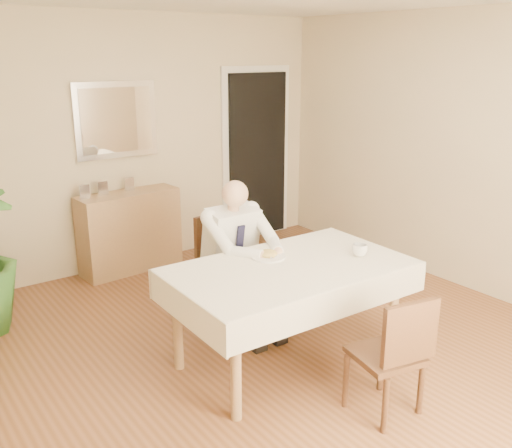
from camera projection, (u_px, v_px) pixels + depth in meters
room at (285, 188)px, 3.98m from camera, size 5.00×5.02×2.60m
doorway at (257, 156)px, 6.84m from camera, size 0.96×0.07×2.10m
mirror at (116, 120)px, 5.71m from camera, size 0.86×0.04×0.76m
dining_table at (289, 276)px, 4.08m from camera, size 1.74×1.05×0.75m
chair_far at (223, 261)px, 4.81m from camera, size 0.48×0.48×0.91m
chair_near at (395, 351)px, 3.49m from camera, size 0.45×0.46×0.82m
seated_man at (242, 251)px, 4.54m from camera, size 0.48×0.72×1.24m
plate at (268, 256)px, 4.21m from camera, size 0.26×0.26×0.02m
food at (268, 254)px, 4.20m from camera, size 0.14×0.14×0.06m
knife at (277, 255)px, 4.18m from camera, size 0.01×0.13×0.01m
fork at (269, 258)px, 4.14m from camera, size 0.01×0.13×0.01m
coffee_mug at (360, 250)px, 4.23m from camera, size 0.15×0.15×0.09m
sideboard at (130, 231)px, 5.92m from camera, size 1.06×0.43×0.83m
photo_frame_left at (85, 192)px, 5.54m from camera, size 0.10×0.02×0.14m
photo_frame_center at (103, 188)px, 5.68m from camera, size 0.10×0.02×0.14m
photo_frame_right at (129, 184)px, 5.86m from camera, size 0.10×0.02×0.14m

